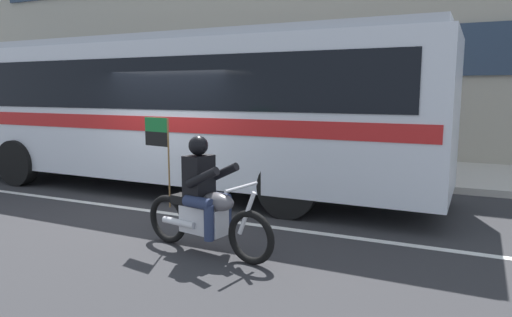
% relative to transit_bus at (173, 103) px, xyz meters
% --- Properties ---
extents(ground_plane, '(60.00, 60.00, 0.00)m').
position_rel_transit_bus_xyz_m(ground_plane, '(0.75, -1.19, -1.88)').
color(ground_plane, '#2B2B2D').
extents(sidewalk_curb, '(28.00, 3.80, 0.15)m').
position_rel_transit_bus_xyz_m(sidewalk_curb, '(0.75, 3.91, -1.81)').
color(sidewalk_curb, '#B7B2A8').
rests_on(sidewalk_curb, ground_plane).
extents(lane_center_stripe, '(26.60, 0.14, 0.01)m').
position_rel_transit_bus_xyz_m(lane_center_stripe, '(0.75, -1.79, -1.88)').
color(lane_center_stripe, silver).
rests_on(lane_center_stripe, ground_plane).
extents(office_building_facade, '(28.00, 0.89, 9.30)m').
position_rel_transit_bus_xyz_m(office_building_facade, '(0.75, 6.19, 2.77)').
color(office_building_facade, gray).
rests_on(office_building_facade, ground_plane).
extents(transit_bus, '(11.29, 2.79, 3.22)m').
position_rel_transit_bus_xyz_m(transit_bus, '(0.00, 0.00, 0.00)').
color(transit_bus, silver).
rests_on(transit_bus, ground_plane).
extents(motorcycle_with_rider, '(2.17, 0.71, 1.78)m').
position_rel_transit_bus_xyz_m(motorcycle_with_rider, '(2.70, -3.23, -1.22)').
color(motorcycle_with_rider, black).
rests_on(motorcycle_with_rider, ground_plane).
extents(fire_hydrant, '(0.22, 0.30, 0.75)m').
position_rel_transit_bus_xyz_m(fire_hydrant, '(-4.38, 3.14, -1.36)').
color(fire_hydrant, red).
rests_on(fire_hydrant, sidewalk_curb).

